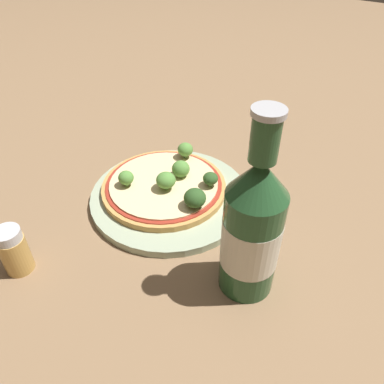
{
  "coord_description": "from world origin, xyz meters",
  "views": [
    {
      "loc": [
        0.27,
        -0.37,
        0.38
      ],
      "look_at": [
        0.06,
        -0.05,
        0.06
      ],
      "focal_mm": 35.0,
      "sensor_mm": 36.0,
      "label": 1
    }
  ],
  "objects": [
    {
      "name": "broccoli_floret_4",
      "position": [
        -0.05,
        -0.05,
        0.04
      ],
      "size": [
        0.02,
        0.02,
        0.02
      ],
      "color": "#6B8E51",
      "rests_on": "pizza"
    },
    {
      "name": "pepper_shaker",
      "position": [
        -0.08,
        -0.23,
        0.03
      ],
      "size": [
        0.03,
        0.03,
        0.07
      ],
      "color": "tan",
      "rests_on": "ground_plane"
    },
    {
      "name": "beer_bottle",
      "position": [
        0.17,
        -0.1,
        0.09
      ],
      "size": [
        0.07,
        0.07,
        0.23
      ],
      "color": "#234C28",
      "rests_on": "ground_plane"
    },
    {
      "name": "ground_plane",
      "position": [
        0.0,
        0.0,
        0.0
      ],
      "size": [
        3.0,
        3.0,
        0.0
      ],
      "primitive_type": "plane",
      "color": "#846647"
    },
    {
      "name": "broccoli_floret_2",
      "position": [
        -0.02,
        0.06,
        0.04
      ],
      "size": [
        0.03,
        0.03,
        0.03
      ],
      "color": "#6B8E51",
      "rests_on": "pizza"
    },
    {
      "name": "broccoli_floret_5",
      "position": [
        0.06,
        -0.04,
        0.04
      ],
      "size": [
        0.03,
        0.03,
        0.03
      ],
      "color": "#6B8E51",
      "rests_on": "pizza"
    },
    {
      "name": "broccoli_floret_3",
      "position": [
        -0.0,
        -0.03,
        0.04
      ],
      "size": [
        0.03,
        0.03,
        0.03
      ],
      "color": "#6B8E51",
      "rests_on": "pizza"
    },
    {
      "name": "broccoli_floret_0",
      "position": [
        0.0,
        0.01,
        0.04
      ],
      "size": [
        0.03,
        0.03,
        0.03
      ],
      "color": "#6B8E51",
      "rests_on": "pizza"
    },
    {
      "name": "plate",
      "position": [
        -0.0,
        -0.02,
        0.01
      ],
      "size": [
        0.24,
        0.24,
        0.01
      ],
      "color": "#A3B293",
      "rests_on": "ground_plane"
    },
    {
      "name": "broccoli_floret_1",
      "position": [
        0.05,
        0.02,
        0.04
      ],
      "size": [
        0.02,
        0.02,
        0.02
      ],
      "color": "#6B8E51",
      "rests_on": "pizza"
    },
    {
      "name": "pizza",
      "position": [
        -0.01,
        -0.02,
        0.02
      ],
      "size": [
        0.19,
        0.19,
        0.01
      ],
      "color": "tan",
      "rests_on": "plate"
    }
  ]
}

